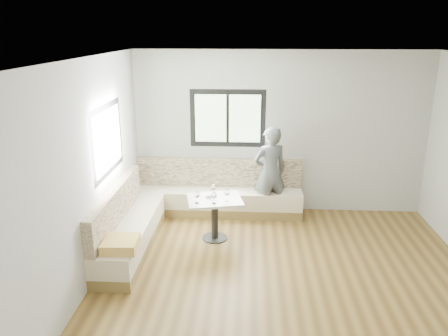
{
  "coord_description": "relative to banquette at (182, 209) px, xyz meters",
  "views": [
    {
      "loc": [
        -0.52,
        -4.88,
        3.12
      ],
      "look_at": [
        -0.9,
        1.35,
        1.12
      ],
      "focal_mm": 35.0,
      "sensor_mm": 36.0,
      "label": 1
    }
  ],
  "objects": [
    {
      "name": "wine_glass_d",
      "position": [
        0.52,
        -0.23,
        0.46
      ],
      "size": [
        0.08,
        0.08,
        0.19
      ],
      "color": "white",
      "rests_on": "table"
    },
    {
      "name": "wine_glass_a",
      "position": [
        0.31,
        -0.55,
        0.46
      ],
      "size": [
        0.08,
        0.08,
        0.19
      ],
      "color": "white",
      "rests_on": "table"
    },
    {
      "name": "table",
      "position": [
        0.56,
        -0.36,
        0.16
      ],
      "size": [
        0.92,
        0.78,
        0.66
      ],
      "rotation": [
        0.0,
        0.0,
        0.21
      ],
      "color": "black",
      "rests_on": "ground"
    },
    {
      "name": "wine_glass_c",
      "position": [
        0.75,
        -0.43,
        0.46
      ],
      "size": [
        0.08,
        0.08,
        0.19
      ],
      "color": "white",
      "rests_on": "table"
    },
    {
      "name": "wine_glass_b",
      "position": [
        0.57,
        -0.55,
        0.46
      ],
      "size": [
        0.08,
        0.08,
        0.19
      ],
      "color": "white",
      "rests_on": "table"
    },
    {
      "name": "banquette",
      "position": [
        0.0,
        0.0,
        0.0
      ],
      "size": [
        2.9,
        2.8,
        0.95
      ],
      "color": "olive",
      "rests_on": "ground"
    },
    {
      "name": "olive_ramekin",
      "position": [
        0.46,
        -0.29,
        0.35
      ],
      "size": [
        0.09,
        0.09,
        0.04
      ],
      "color": "white",
      "rests_on": "table"
    },
    {
      "name": "room",
      "position": [
        1.51,
        -1.54,
        1.08
      ],
      "size": [
        5.01,
        5.01,
        2.81
      ],
      "color": "brown",
      "rests_on": "ground"
    },
    {
      "name": "person",
      "position": [
        1.42,
        0.54,
        0.46
      ],
      "size": [
        0.68,
        0.57,
        1.59
      ],
      "primitive_type": "imported",
      "rotation": [
        0.0,
        0.0,
        3.51
      ],
      "color": "#54595D",
      "rests_on": "ground"
    }
  ]
}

